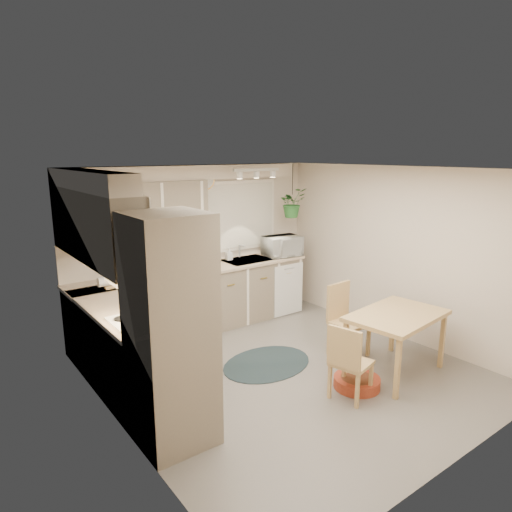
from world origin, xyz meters
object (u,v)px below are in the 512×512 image
(braided_rug, at_px, (267,363))
(chair_back, at_px, (349,321))
(pet_bed, at_px, (357,382))
(chair_left, at_px, (351,361))
(microwave, at_px, (282,244))
(dining_table, at_px, (395,343))

(braided_rug, bearing_deg, chair_back, -22.90)
(pet_bed, bearing_deg, chair_left, -157.32)
(chair_left, relative_size, microwave, 1.44)
(dining_table, height_order, chair_back, chair_back)
(chair_back, bearing_deg, pet_bed, 45.02)
(chair_left, bearing_deg, pet_bed, 97.97)
(pet_bed, bearing_deg, chair_back, 48.69)
(microwave, bearing_deg, dining_table, -90.40)
(dining_table, height_order, chair_left, chair_left)
(chair_left, height_order, pet_bed, chair_left)
(dining_table, bearing_deg, braided_rug, 135.23)
(chair_back, relative_size, braided_rug, 0.78)
(pet_bed, bearing_deg, dining_table, -1.43)
(braided_rug, height_order, pet_bed, pet_bed)
(braided_rug, bearing_deg, dining_table, -44.77)
(chair_left, xyz_separation_m, braided_rug, (-0.24, 1.15, -0.42))
(braided_rug, xyz_separation_m, pet_bed, (0.45, -1.06, 0.05))
(pet_bed, bearing_deg, braided_rug, 113.12)
(chair_left, height_order, braided_rug, chair_left)
(pet_bed, xyz_separation_m, microwave, (0.94, 2.44, 1.08))
(pet_bed, distance_m, microwave, 2.83)
(dining_table, distance_m, braided_rug, 1.57)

